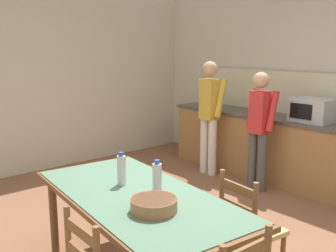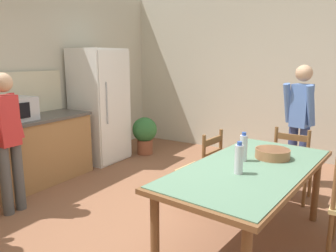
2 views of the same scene
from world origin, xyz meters
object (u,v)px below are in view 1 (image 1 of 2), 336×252
Objects in this scene: serving_bowl at (154,204)px; bottle_near_centre at (121,170)px; person_at_sink at (209,112)px; chair_side_far_right at (249,229)px; dining_table at (137,203)px; microwave at (312,110)px; person_at_counter at (259,125)px; bottle_off_centre at (157,179)px.

bottle_near_centre is at bearing 167.44° from serving_bowl.
chair_side_far_right is at bearing -129.90° from person_at_sink.
microwave is at bearing 95.13° from dining_table.
person_at_counter is at bearing 111.95° from serving_bowl.
bottle_off_centre is 0.84× the size of serving_bowl.
person_at_counter is at bearing -91.31° from person_at_sink.
serving_bowl is 3.23m from person_at_sink.
serving_bowl is at bearing -43.13° from bottle_off_centre.
bottle_off_centre is (0.11, 0.11, 0.20)m from dining_table.
bottle_off_centre is 0.17× the size of person_at_counter.
person_at_sink is at bearing 88.69° from person_at_counter.
microwave is 2.90m from bottle_off_centre.
bottle_near_centre is at bearing -166.92° from bottle_off_centre.
dining_table is 0.32m from bottle_near_centre.
person_at_sink is at bearing 118.90° from bottle_near_centre.
chair_side_far_right is at bearing -70.98° from microwave.
dining_table is 7.56× the size of bottle_near_centre.
bottle_near_centre is 0.60m from serving_bowl.
person_at_sink reaches higher than dining_table.
serving_bowl is 0.21× the size of person_at_counter.
bottle_near_centre is at bearing -169.42° from person_at_counter.
dining_table is 7.56× the size of bottle_off_centre.
microwave is 1.43m from person_at_sink.
dining_table is 1.23× the size of person_at_sink.
bottle_off_centre is at bearing 13.08° from bottle_near_centre.
serving_bowl is (0.58, -0.13, -0.07)m from bottle_near_centre.
person_at_sink is 0.90m from person_at_counter.
person_at_sink reaches higher than person_at_counter.
person_at_counter reaches higher than chair_side_far_right.
bottle_near_centre reaches higher than chair_side_far_right.
bottle_off_centre reaches higher than serving_bowl.
bottle_off_centre reaches higher than chair_side_far_right.
microwave is 1.85× the size of bottle_off_centre.
serving_bowl is at bearing -17.32° from dining_table.
person_at_counter reaches higher than bottle_off_centre.
chair_side_far_right is at bearing 42.22° from bottle_near_centre.
person_at_sink reaches higher than bottle_near_centre.
chair_side_far_right is 2.80m from person_at_sink.
bottle_off_centre is 2.92m from person_at_sink.
dining_table is at bearing -135.70° from bottle_off_centre.
person_at_counter is (-0.43, -0.52, -0.19)m from microwave.
bottle_near_centre is at bearing -151.10° from person_at_sink.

